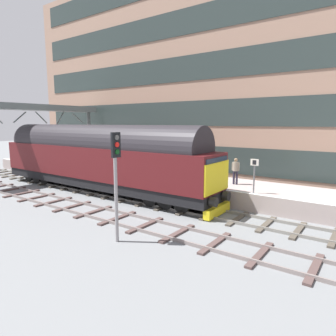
{
  "coord_description": "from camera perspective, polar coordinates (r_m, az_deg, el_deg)",
  "views": [
    {
      "loc": [
        -13.8,
        -10.51,
        4.83
      ],
      "look_at": [
        0.2,
        -0.55,
        2.2
      ],
      "focal_mm": 31.92,
      "sensor_mm": 36.0,
      "label": 1
    }
  ],
  "objects": [
    {
      "name": "diesel_locomotive",
      "position": [
        21.15,
        -13.44,
        2.08
      ],
      "size": [
        2.74,
        18.68,
        4.68
      ],
      "color": "black",
      "rests_on": "ground"
    },
    {
      "name": "platform_number_sign",
      "position": [
        16.76,
        16.15,
        -0.47
      ],
      "size": [
        0.1,
        0.44,
        1.88
      ],
      "color": "slate",
      "rests_on": "station_platform"
    },
    {
      "name": "track_main",
      "position": [
        17.99,
        -1.8,
        -6.71
      ],
      "size": [
        2.5,
        60.0,
        0.15
      ],
      "color": "gray",
      "rests_on": "ground"
    },
    {
      "name": "signal_post_near",
      "position": [
        11.98,
        -9.92,
        -0.88
      ],
      "size": [
        0.44,
        0.22,
        4.46
      ],
      "color": "gray",
      "rests_on": "ground"
    },
    {
      "name": "overhead_footbridge",
      "position": [
        28.16,
        -24.79,
        9.8
      ],
      "size": [
        12.73,
        2.0,
        6.35
      ],
      "color": "slate",
      "rests_on": "ground"
    },
    {
      "name": "station_platform",
      "position": [
        20.78,
        4.22,
        -3.36
      ],
      "size": [
        4.0,
        44.0,
        1.01
      ],
      "color": "#A79792",
      "rests_on": "ground"
    },
    {
      "name": "ground_plane",
      "position": [
        18.01,
        -1.8,
        -6.88
      ],
      "size": [
        140.0,
        140.0,
        0.0
      ],
      "primitive_type": "plane",
      "color": "slate",
      "rests_on": "ground"
    },
    {
      "name": "waiting_passenger",
      "position": [
        18.99,
        12.78,
        -0.12
      ],
      "size": [
        0.36,
        0.51,
        1.64
      ],
      "rotation": [
        0.0,
        0.0,
        1.51
      ],
      "color": "#292536",
      "rests_on": "station_platform"
    },
    {
      "name": "track_adjacent_west",
      "position": [
        15.51,
        -9.59,
        -9.36
      ],
      "size": [
        2.5,
        60.0,
        0.15
      ],
      "color": "gray",
      "rests_on": "ground"
    },
    {
      "name": "station_building",
      "position": [
        28.37,
        1.88,
        17.08
      ],
      "size": [
        4.29,
        34.01,
        17.94
      ],
      "color": "#9B7864",
      "rests_on": "ground"
    }
  ]
}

